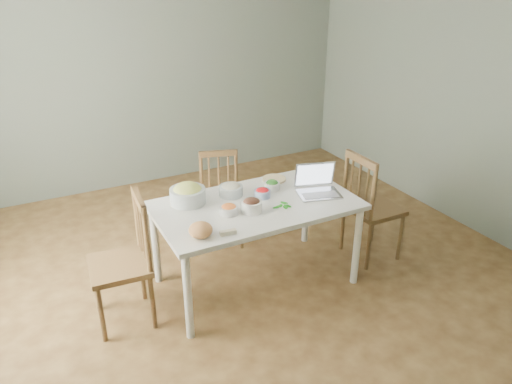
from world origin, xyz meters
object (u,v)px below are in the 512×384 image
chair_left (119,263)px  bowl_squash (188,193)px  dining_table (256,244)px  chair_right (374,206)px  laptop (320,182)px  chair_far (221,201)px  bread_boule (201,230)px

chair_left → bowl_squash: size_ratio=3.57×
chair_left → bowl_squash: (0.64, 0.23, 0.33)m
dining_table → chair_left: size_ratio=1.58×
dining_table → chair_right: chair_right is taller
dining_table → laptop: (0.54, -0.10, 0.50)m
chair_left → chair_right: (2.29, -0.13, -0.00)m
chair_far → dining_table: bearing=-73.9°
bowl_squash → chair_left: bearing=-160.3°
dining_table → bowl_squash: (-0.48, 0.26, 0.46)m
dining_table → chair_right: (1.16, -0.09, 0.13)m
chair_far → chair_left: size_ratio=0.87×
chair_left → laptop: chair_left is taller
chair_far → chair_left: 1.36m
chair_left → laptop: 1.71m
dining_table → bowl_squash: bearing=151.7°
bowl_squash → bread_boule: bearing=-101.0°
laptop → chair_far: bearing=137.2°
chair_right → laptop: (-0.62, -0.01, 0.37)m
chair_far → laptop: size_ratio=2.60×
chair_far → bread_boule: size_ratio=5.25×
laptop → bowl_squash: bearing=176.5°
chair_left → bowl_squash: bearing=114.0°
bread_boule → dining_table: bearing=26.7°
bread_boule → bowl_squash: bearing=79.0°
dining_table → chair_right: size_ratio=1.58×
chair_far → bread_boule: (-0.61, -1.06, 0.37)m
chair_left → chair_far: bearing=126.8°
chair_right → laptop: 0.72m
bread_boule → laptop: laptop is taller
bread_boule → bowl_squash: bowl_squash is taller
chair_far → bread_boule: 1.27m
bread_boule → laptop: size_ratio=0.50×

